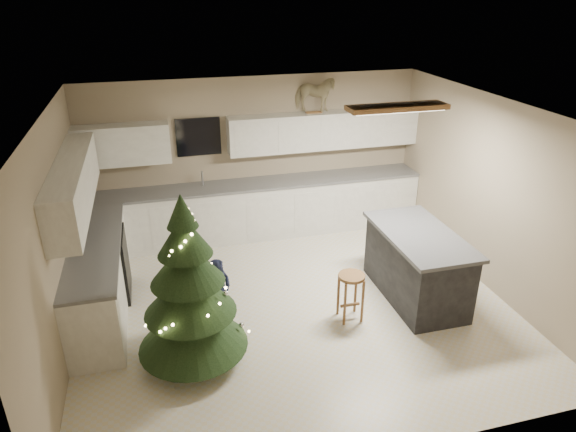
# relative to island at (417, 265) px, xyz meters

# --- Properties ---
(ground_plane) EXTENTS (5.50, 5.50, 0.00)m
(ground_plane) POSITION_rel_island_xyz_m (-1.64, 0.20, -0.48)
(ground_plane) COLOR silver
(room_shell) EXTENTS (5.52, 5.02, 2.61)m
(room_shell) POSITION_rel_island_xyz_m (-1.61, 0.20, 1.27)
(room_shell) COLOR tan
(room_shell) RESTS_ON ground_plane
(cabinetry) EXTENTS (5.50, 3.20, 2.00)m
(cabinetry) POSITION_rel_island_xyz_m (-2.55, 1.85, 0.28)
(cabinetry) COLOR white
(cabinetry) RESTS_ON ground_plane
(island) EXTENTS (0.90, 1.70, 0.95)m
(island) POSITION_rel_island_xyz_m (0.00, 0.00, 0.00)
(island) COLOR black
(island) RESTS_ON ground_plane
(bar_stool) EXTENTS (0.33, 0.33, 0.64)m
(bar_stool) POSITION_rel_island_xyz_m (-1.04, -0.26, -0.00)
(bar_stool) COLOR brown
(bar_stool) RESTS_ON ground_plane
(christmas_tree) EXTENTS (1.27, 1.22, 2.03)m
(christmas_tree) POSITION_rel_island_xyz_m (-3.03, -0.52, 0.35)
(christmas_tree) COLOR #3F2816
(christmas_tree) RESTS_ON ground_plane
(toddler) EXTENTS (0.38, 0.39, 0.90)m
(toddler) POSITION_rel_island_xyz_m (-2.63, 0.06, -0.03)
(toddler) COLOR #1C1D3F
(toddler) RESTS_ON ground_plane
(rocking_horse) EXTENTS (0.73, 0.54, 0.58)m
(rocking_horse) POSITION_rel_island_xyz_m (-0.67, 2.53, 1.82)
(rocking_horse) COLOR brown
(rocking_horse) RESTS_ON cabinetry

